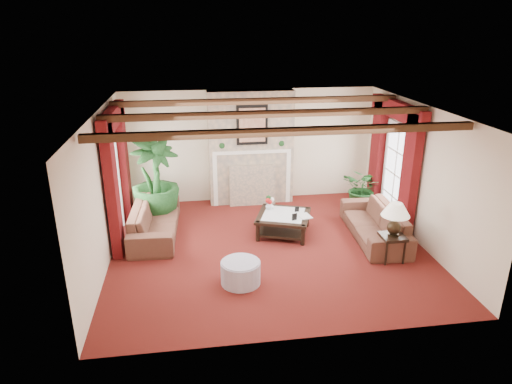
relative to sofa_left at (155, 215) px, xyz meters
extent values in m
plane|color=#480F0D|center=(2.22, -0.94, -0.44)|extent=(6.00, 6.00, 0.00)
plane|color=white|center=(2.22, -0.94, 2.26)|extent=(6.00, 6.00, 0.00)
cube|color=beige|center=(2.22, 1.81, 0.91)|extent=(6.00, 0.02, 2.70)
cube|color=beige|center=(-0.78, -0.94, 0.91)|extent=(0.02, 5.50, 2.70)
cube|color=beige|center=(5.22, -0.94, 0.91)|extent=(0.02, 5.50, 2.70)
imported|color=#360E15|center=(0.00, 0.00, 0.00)|extent=(2.30, 0.84, 0.88)
imported|color=#360E15|center=(4.43, -0.78, -0.01)|extent=(2.28, 0.92, 0.86)
imported|color=black|center=(0.00, 0.79, 0.09)|extent=(2.87, 2.89, 1.05)
imported|color=black|center=(4.74, 0.73, -0.05)|extent=(1.86, 1.86, 0.78)
cylinder|color=#ABA2B8|center=(1.53, -2.12, -0.24)|extent=(0.67, 0.67, 0.39)
imported|color=silver|center=(2.39, -0.01, 0.07)|extent=(0.31, 0.31, 0.17)
imported|color=black|center=(2.92, -0.53, 0.15)|extent=(0.24, 0.12, 0.32)
camera|label=1|loc=(0.81, -8.80, 3.72)|focal=32.00mm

